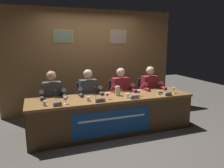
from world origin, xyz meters
TOP-DOWN VIEW (x-y plane):
  - ground_plane at (0.00, 0.00)m, footprint 12.00×12.00m
  - wall_back_panelled at (0.00, 1.54)m, footprint 4.48×0.14m
  - conference_table at (-0.00, -0.11)m, footprint 3.28×0.83m
  - chair_far_left at (-1.12, 0.60)m, footprint 0.44×0.45m
  - panelist_far_left at (-1.12, 0.40)m, footprint 0.51×0.48m
  - nameplate_far_left at (-1.10, -0.30)m, footprint 0.15×0.06m
  - juice_glass_far_left at (-0.95, -0.22)m, footprint 0.06×0.06m
  - water_cup_far_left at (-1.30, -0.22)m, footprint 0.06×0.06m
  - microphone_far_left at (-1.09, -0.06)m, footprint 0.06×0.17m
  - chair_center_left at (-0.37, 0.60)m, footprint 0.44×0.45m
  - panelist_center_left at (-0.37, 0.40)m, footprint 0.51×0.48m
  - nameplate_center_left at (-0.34, -0.31)m, footprint 0.20×0.06m
  - juice_glass_center_left at (-0.15, -0.17)m, footprint 0.06×0.06m
  - water_cup_center_left at (-0.53, -0.19)m, footprint 0.06×0.06m
  - microphone_center_left at (-0.33, -0.06)m, footprint 0.06×0.17m
  - chair_center_right at (0.37, 0.60)m, footprint 0.44×0.45m
  - panelist_center_right at (0.37, 0.40)m, footprint 0.51×0.48m
  - nameplate_center_right at (0.35, -0.31)m, footprint 0.20×0.06m
  - juice_glass_center_right at (0.51, -0.16)m, footprint 0.06×0.06m
  - water_cup_center_right at (0.24, -0.23)m, footprint 0.06×0.06m
  - microphone_center_right at (0.41, -0.07)m, footprint 0.06×0.17m
  - chair_far_right at (1.12, 0.60)m, footprint 0.44×0.45m
  - panelist_far_right at (1.12, 0.40)m, footprint 0.51×0.48m
  - nameplate_far_right at (1.09, -0.33)m, footprint 0.17×0.06m
  - juice_glass_far_right at (1.31, -0.20)m, footprint 0.06×0.06m
  - water_cup_far_right at (0.96, -0.17)m, footprint 0.06×0.06m
  - microphone_far_right at (1.07, -0.07)m, footprint 0.06×0.17m
  - water_pitcher_central at (0.13, 0.02)m, footprint 0.15×0.10m

SIDE VIEW (x-z plane):
  - ground_plane at x=0.00m, z-range 0.00..0.00m
  - chair_far_left at x=-1.12m, z-range -0.01..0.91m
  - chair_center_left at x=-0.37m, z-range -0.01..0.91m
  - chair_center_right at x=0.37m, z-range -0.01..0.91m
  - chair_far_right at x=1.12m, z-range -0.01..0.91m
  - conference_table at x=0.00m, z-range 0.14..0.87m
  - panelist_far_left at x=-1.12m, z-range 0.10..1.35m
  - panelist_center_left at x=-0.37m, z-range 0.10..1.35m
  - panelist_center_right at x=0.37m, z-range 0.10..1.35m
  - panelist_far_right at x=1.12m, z-range 0.10..1.35m
  - water_cup_far_left at x=-1.30m, z-range 0.72..0.81m
  - water_cup_center_left at x=-0.53m, z-range 0.72..0.81m
  - water_cup_center_right at x=0.24m, z-range 0.72..0.81m
  - water_cup_far_right at x=0.96m, z-range 0.72..0.81m
  - nameplate_center_right at x=0.35m, z-range 0.73..0.81m
  - nameplate_far_left at x=-1.10m, z-range 0.73..0.81m
  - nameplate_center_left at x=-0.34m, z-range 0.73..0.81m
  - nameplate_far_right at x=1.09m, z-range 0.73..0.81m
  - microphone_far_left at x=-1.09m, z-range 0.70..0.91m
  - microphone_center_left at x=-0.33m, z-range 0.70..0.91m
  - microphone_center_right at x=0.41m, z-range 0.70..0.91m
  - microphone_far_right at x=1.07m, z-range 0.70..0.91m
  - juice_glass_far_left at x=-0.95m, z-range 0.75..0.88m
  - juice_glass_center_left at x=-0.15m, z-range 0.75..0.88m
  - juice_glass_center_right at x=0.51m, z-range 0.75..0.88m
  - juice_glass_far_right at x=1.31m, z-range 0.75..0.88m
  - water_pitcher_central at x=0.13m, z-range 0.72..0.93m
  - wall_back_panelled at x=0.00m, z-range 0.00..2.60m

